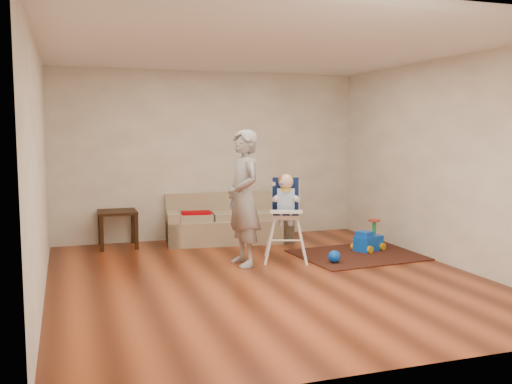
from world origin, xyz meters
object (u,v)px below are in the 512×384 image
object	(u,v)px
side_table	(118,229)
ride_on_toy	(369,235)
sofa	(228,218)
adult	(244,198)
high_chair	(286,219)
toy_ball	(334,256)

from	to	relation	value
side_table	ride_on_toy	size ratio (longest dim) A/B	1.25
sofa	ride_on_toy	size ratio (longest dim) A/B	4.52
side_table	adult	bearing A→B (deg)	-48.90
ride_on_toy	adult	size ratio (longest dim) A/B	0.25
side_table	high_chair	size ratio (longest dim) A/B	0.47
side_table	toy_ball	xyz separation A→B (m)	(2.63, -2.00, -0.18)
toy_ball	adult	world-z (taller)	adult
high_chair	adult	size ratio (longest dim) A/B	0.67
toy_ball	adult	distance (m)	1.44
toy_ball	high_chair	xyz separation A→B (m)	(-0.54, 0.39, 0.47)
side_table	high_chair	xyz separation A→B (m)	(2.08, -1.61, 0.29)
sofa	adult	world-z (taller)	adult
ride_on_toy	high_chair	distance (m)	1.42
ride_on_toy	toy_ball	world-z (taller)	ride_on_toy
toy_ball	high_chair	world-z (taller)	high_chair
high_chair	adult	bearing A→B (deg)	-153.89
side_table	toy_ball	size ratio (longest dim) A/B	3.36
sofa	ride_on_toy	xyz separation A→B (m)	(1.75, -1.33, -0.14)
side_table	ride_on_toy	distance (m)	3.74
side_table	sofa	bearing A→B (deg)	-4.12
sofa	side_table	world-z (taller)	sofa
ride_on_toy	toy_ball	bearing A→B (deg)	-170.92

